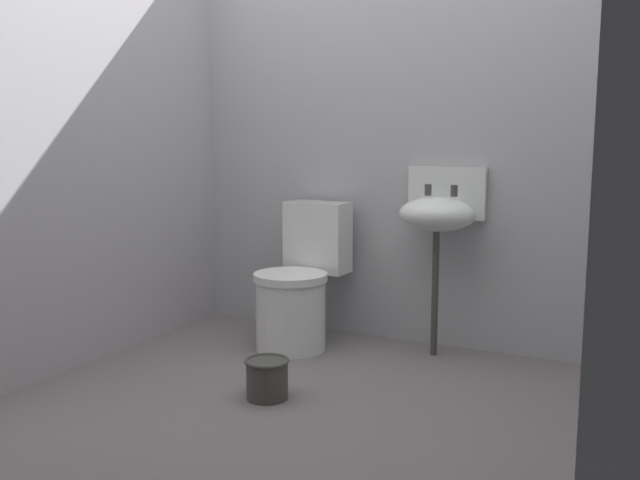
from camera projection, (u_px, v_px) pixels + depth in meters
ground_plane at (285, 428)px, 2.88m from camera, size 2.91×2.98×0.08m
wall_back at (403, 128)px, 3.88m from camera, size 2.91×0.10×2.39m
wall_left at (57, 127)px, 3.37m from camera, size 0.10×2.78×2.39m
toilet_near_wall at (299, 288)px, 3.85m from camera, size 0.41×0.60×0.78m
sink at (438, 213)px, 3.63m from camera, size 0.42×0.35×0.99m
bucket at (267, 378)px, 3.09m from camera, size 0.20×0.20×0.18m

